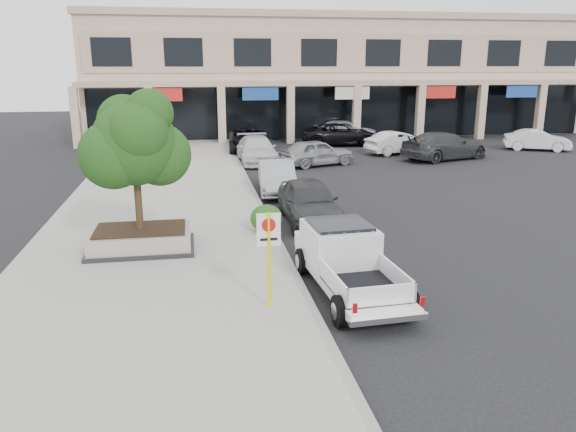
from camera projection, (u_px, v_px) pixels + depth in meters
The scene contains 19 objects.
ground at pixel (354, 280), 15.29m from camera, with size 120.00×120.00×0.00m, color black.
sidewalk at pixel (158, 226), 20.08m from camera, with size 8.00×52.00×0.15m, color gray.
curb at pixel (268, 221), 20.72m from camera, with size 0.20×52.00×0.15m, color gray.
strip_mall at pixel (334, 75), 47.61m from camera, with size 40.55×12.43×9.50m.
planter at pixel (141, 239), 17.29m from camera, with size 3.20×2.20×0.68m.
planter_tree at pixel (139, 143), 16.69m from camera, with size 2.90×2.55×4.00m.
no_parking_sign at pixel (269, 247), 12.87m from camera, with size 0.55×0.09×2.30m.
hedge at pixel (266, 218), 19.08m from camera, with size 1.10×0.99×0.94m, color #224814.
pickup_truck at pixel (351, 263), 14.22m from camera, with size 1.92×5.19×1.63m, color white, non-canonical shape.
curb_car_a at pixel (309, 201), 20.66m from camera, with size 1.87×4.65×1.59m, color #2D2E32.
curb_car_b at pixel (277, 177), 25.47m from camera, with size 1.55×4.46×1.47m, color #9B9FA3.
curb_car_c at pixel (257, 150), 33.23m from camera, with size 2.13×5.24×1.52m, color silver.
curb_car_d at pixel (249, 140), 37.27m from camera, with size 2.59×5.61×1.56m, color black.
lot_car_a at pixel (316, 152), 32.22m from camera, with size 1.80×4.47×1.52m, color #929399.
lot_car_b at pixel (398, 143), 36.41m from camera, with size 1.53×4.39×1.45m, color silver.
lot_car_c at pixel (444, 146), 34.29m from camera, with size 2.34×5.76×1.67m, color #2F3134.
lot_car_d at pixel (341, 134), 40.26m from camera, with size 2.57×5.56×1.55m, color black.
lot_car_e at pixel (345, 130), 42.51m from camera, with size 1.95×4.86×1.66m, color #A4A8AC.
lot_car_f at pixel (537, 140), 37.94m from camera, with size 1.47×4.22×1.39m, color silver.
Camera 1 is at (-4.18, -13.78, 5.71)m, focal length 35.00 mm.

